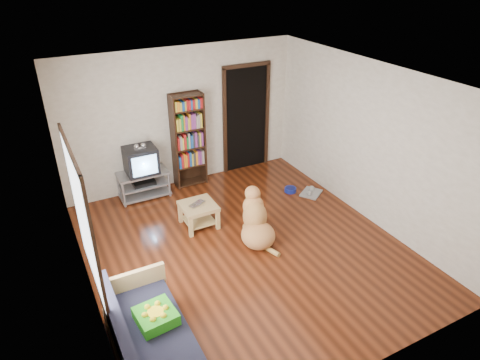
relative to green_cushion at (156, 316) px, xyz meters
name	(u,v)px	position (x,y,z in m)	size (l,w,h in m)	color
ground	(245,248)	(1.75, 1.19, -0.49)	(5.00, 5.00, 0.00)	#5B240F
ceiling	(246,80)	(1.75, 1.19, 2.11)	(5.00, 5.00, 0.00)	white
wall_back	(181,118)	(1.75, 3.69, 0.81)	(4.50, 4.50, 0.00)	silver
wall_front	(372,281)	(1.75, -1.31, 0.81)	(4.50, 4.50, 0.00)	silver
wall_left	(77,213)	(-0.50, 1.19, 0.81)	(5.00, 5.00, 0.00)	silver
wall_right	(369,143)	(4.00, 1.19, 0.81)	(5.00, 5.00, 0.00)	silver
green_cushion	(156,316)	(0.00, 0.00, 0.00)	(0.41, 0.41, 0.14)	green
laptop	(199,205)	(1.37, 2.06, -0.08)	(0.29, 0.19, 0.02)	#B5B6B9
dog_bowl	(290,190)	(3.34, 2.33, -0.45)	(0.22, 0.22, 0.08)	navy
grey_rag	(311,193)	(3.64, 2.08, -0.47)	(0.40, 0.32, 0.03)	#9E9E9E
window	(83,220)	(-0.48, 0.69, 1.01)	(0.03, 1.46, 1.70)	white
doorway	(246,116)	(3.10, 3.67, 0.63)	(1.03, 0.05, 2.19)	black
tv_stand	(144,183)	(0.85, 3.44, -0.22)	(0.90, 0.45, 0.50)	#99999E
crt_tv	(141,160)	(0.85, 3.46, 0.25)	(0.55, 0.52, 0.58)	black
bookshelf	(188,135)	(1.80, 3.53, 0.51)	(0.60, 0.30, 1.80)	black
sofa	(152,348)	(-0.12, -0.19, -0.23)	(0.80, 1.80, 0.80)	tan
coffee_table	(198,211)	(1.37, 2.09, -0.21)	(0.55, 0.55, 0.40)	tan
dog	(256,222)	(2.02, 1.33, -0.18)	(0.66, 1.04, 0.85)	#B68146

